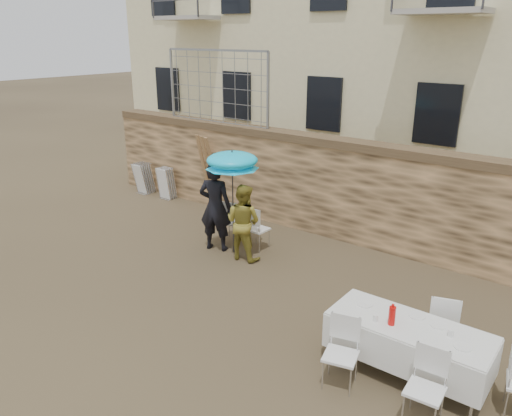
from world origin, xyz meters
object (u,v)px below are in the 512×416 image
Objects in this scene: umbrella at (232,163)px; couple_chair_right at (258,228)px; banquet_table at (410,327)px; table_chair_back at (443,323)px; chair_stack_right at (170,182)px; woman_dress at (243,222)px; soda_bottle at (392,316)px; table_chair_front_left at (341,354)px; chair_stack_left at (148,177)px; man_suit at (215,207)px; table_chair_front_right at (425,389)px; couple_chair_left at (233,221)px.

umbrella is 2.13× the size of couple_chair_right.
table_chair_back reaches higher than banquet_table.
umbrella is at bearing -28.42° from table_chair_back.
woman_dress is at bearing -24.04° from chair_stack_right.
table_chair_front_left is at bearing -123.69° from soda_bottle.
banquet_table is 2.28× the size of chair_stack_left.
umbrella is 2.13× the size of table_chair_front_left.
table_chair_front_left is (-0.40, -0.60, -0.43)m from soda_bottle.
umbrella is 2.22× the size of chair_stack_right.
man_suit is at bearing -4.59° from woman_dress.
chair_stack_left is at bearing 159.48° from banquet_table.
banquet_table is 8.92m from chair_stack_right.
man_suit is 4.94m from soda_bottle.
man_suit is at bearing 136.80° from table_chair_front_left.
table_chair_front_right is at bearing 149.55° from couple_chair_right.
couple_chair_left is 5.11m from table_chair_front_left.
table_chair_front_right is at bearing 148.60° from woman_dress.
woman_dress is 1.71× the size of chair_stack_left.
banquet_table is 0.86m from table_chair_back.
man_suit is at bearing 39.44° from couple_chair_right.
table_chair_back is at bearing -10.59° from umbrella.
table_chair_front_left is (4.24, -2.32, -0.48)m from man_suit.
man_suit is 2.08× the size of chair_stack_left.
umbrella reaches higher than table_chair_front_left.
chair_stack_left is at bearing 152.76° from table_chair_front_right.
table_chair_front_left is 1.00× the size of table_chair_back.
chair_stack_right is at bearing 0.00° from chair_stack_left.
umbrella is 0.97× the size of banquet_table.
umbrella is 4.93m from table_chair_back.
soda_bottle is at bearing -21.77° from chair_stack_left.
table_chair_front_right is at bearing 83.12° from table_chair_back.
woman_dress reaches higher than chair_stack_left.
soda_bottle is at bearing 139.57° from man_suit.
couple_chair_left is 5.28m from banquet_table.
chair_stack_left is at bearing 158.23° from soda_bottle.
couple_chair_right is (0.70, 0.00, 0.00)m from couple_chair_left.
couple_chair_left and table_chair_front_right have the same top height.
banquet_table is (4.14, -2.12, 0.25)m from couple_chair_right.
man_suit is 0.91× the size of banquet_table.
table_chair_back reaches higher than chair_stack_right.
soda_bottle is 0.27× the size of table_chair_back.
table_chair_front_right is 1.04× the size of chair_stack_right.
man_suit is 1.06m from umbrella.
chair_stack_left is at bearing 139.45° from table_chair_front_left.
couple_chair_left is 4.50m from chair_stack_left.
table_chair_front_right is at bearing -25.51° from chair_stack_right.
chair_stack_right is at bearing -33.44° from couple_chair_left.
soda_bottle reaches higher than chair_stack_left.
umbrella is 4.89m from banquet_table.
man_suit is 5.09m from banquet_table.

